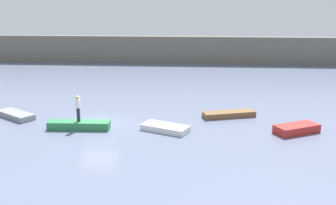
{
  "coord_description": "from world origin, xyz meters",
  "views": [
    {
      "loc": [
        6.41,
        -24.8,
        8.33
      ],
      "look_at": [
        4.43,
        3.56,
        0.71
      ],
      "focal_mm": 42.34,
      "sensor_mm": 36.0,
      "label": 1
    }
  ],
  "objects_px": {
    "rowboat_grey": "(16,115)",
    "rowboat_white": "(165,128)",
    "rowboat_red": "(297,129)",
    "rowboat_green": "(79,125)",
    "rowboat_brown": "(229,114)",
    "person_white_shirt": "(78,107)"
  },
  "relations": [
    {
      "from": "rowboat_red",
      "to": "person_white_shirt",
      "type": "xyz_separation_m",
      "value": [
        -13.94,
        -0.25,
        1.22
      ]
    },
    {
      "from": "rowboat_white",
      "to": "rowboat_red",
      "type": "distance_m",
      "value": 8.32
    },
    {
      "from": "rowboat_red",
      "to": "rowboat_green",
      "type": "bearing_deg",
      "value": 153.55
    },
    {
      "from": "rowboat_grey",
      "to": "rowboat_red",
      "type": "distance_m",
      "value": 19.26
    },
    {
      "from": "person_white_shirt",
      "to": "rowboat_green",
      "type": "bearing_deg",
      "value": -90.0
    },
    {
      "from": "rowboat_green",
      "to": "rowboat_white",
      "type": "bearing_deg",
      "value": -1.58
    },
    {
      "from": "rowboat_brown",
      "to": "rowboat_red",
      "type": "xyz_separation_m",
      "value": [
        4.0,
        -3.12,
        0.06
      ]
    },
    {
      "from": "rowboat_brown",
      "to": "person_white_shirt",
      "type": "relative_size",
      "value": 2.19
    },
    {
      "from": "rowboat_green",
      "to": "rowboat_brown",
      "type": "xyz_separation_m",
      "value": [
        9.94,
        3.37,
        -0.06
      ]
    },
    {
      "from": "rowboat_grey",
      "to": "rowboat_white",
      "type": "height_order",
      "value": "rowboat_grey"
    },
    {
      "from": "rowboat_grey",
      "to": "rowboat_brown",
      "type": "relative_size",
      "value": 0.85
    },
    {
      "from": "rowboat_grey",
      "to": "person_white_shirt",
      "type": "bearing_deg",
      "value": 11.76
    },
    {
      "from": "rowboat_white",
      "to": "rowboat_red",
      "type": "xyz_separation_m",
      "value": [
        8.32,
        0.21,
        0.07
      ]
    },
    {
      "from": "rowboat_white",
      "to": "rowboat_green",
      "type": "bearing_deg",
      "value": -155.51
    },
    {
      "from": "rowboat_red",
      "to": "person_white_shirt",
      "type": "distance_m",
      "value": 14.0
    },
    {
      "from": "rowboat_green",
      "to": "person_white_shirt",
      "type": "bearing_deg",
      "value": 88.05
    },
    {
      "from": "rowboat_brown",
      "to": "person_white_shirt",
      "type": "distance_m",
      "value": 10.58
    },
    {
      "from": "rowboat_brown",
      "to": "person_white_shirt",
      "type": "xyz_separation_m",
      "value": [
        -9.94,
        -3.37,
        1.29
      ]
    },
    {
      "from": "rowboat_green",
      "to": "rowboat_red",
      "type": "xyz_separation_m",
      "value": [
        13.94,
        0.25,
        0.0
      ]
    },
    {
      "from": "rowboat_brown",
      "to": "rowboat_red",
      "type": "distance_m",
      "value": 5.07
    },
    {
      "from": "rowboat_white",
      "to": "person_white_shirt",
      "type": "xyz_separation_m",
      "value": [
        -5.62,
        -0.04,
        1.3
      ]
    },
    {
      "from": "rowboat_grey",
      "to": "rowboat_red",
      "type": "height_order",
      "value": "rowboat_red"
    }
  ]
}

